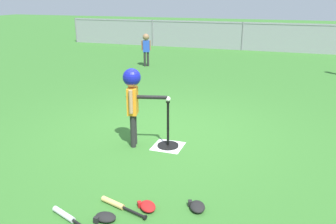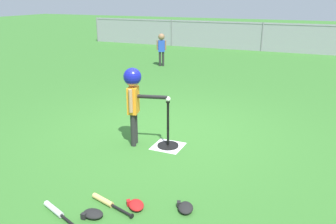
{
  "view_description": "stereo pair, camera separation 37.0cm",
  "coord_description": "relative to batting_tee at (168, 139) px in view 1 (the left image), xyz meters",
  "views": [
    {
      "loc": [
        1.75,
        -4.95,
        2.16
      ],
      "look_at": [
        0.22,
        -0.49,
        0.55
      ],
      "focal_mm": 36.41,
      "sensor_mm": 36.0,
      "label": 1
    },
    {
      "loc": [
        2.1,
        -4.82,
        2.16
      ],
      "look_at": [
        0.22,
        -0.49,
        0.55
      ],
      "focal_mm": 36.41,
      "sensor_mm": 36.0,
      "label": 2
    }
  ],
  "objects": [
    {
      "name": "batting_tee",
      "position": [
        0.0,
        0.0,
        0.0
      ],
      "size": [
        0.32,
        0.32,
        0.71
      ],
      "color": "black",
      "rests_on": "ground_plane"
    },
    {
      "name": "spare_bat_wood",
      "position": [
        -0.01,
        -1.66,
        -0.09
      ],
      "size": [
        0.6,
        0.22,
        0.06
      ],
      "color": "#DBB266",
      "rests_on": "ground_plane"
    },
    {
      "name": "fielder_near_right",
      "position": [
        -2.68,
        5.64,
        0.55
      ],
      "size": [
        0.28,
        0.21,
        1.04
      ],
      "color": "#262626",
      "rests_on": "ground_plane"
    },
    {
      "name": "home_plate",
      "position": [
        0.0,
        -0.0,
        -0.11
      ],
      "size": [
        0.44,
        0.44,
        0.01
      ],
      "primitive_type": "cube",
      "color": "white",
      "rests_on": "ground_plane"
    },
    {
      "name": "glove_by_plate",
      "position": [
        0.82,
        -1.42,
        -0.08
      ],
      "size": [
        0.23,
        0.26,
        0.07
      ],
      "color": "black",
      "rests_on": "ground_plane"
    },
    {
      "name": "ground_plane",
      "position": [
        -0.22,
        0.49,
        -0.12
      ],
      "size": [
        60.0,
        60.0,
        0.0
      ],
      "primitive_type": "plane",
      "color": "#336B28"
    },
    {
      "name": "spare_bat_silver",
      "position": [
        -0.39,
        -2.02,
        -0.09
      ],
      "size": [
        0.63,
        0.28,
        0.06
      ],
      "color": "silver",
      "rests_on": "ground_plane"
    },
    {
      "name": "glove_near_bats",
      "position": [
        0.31,
        -1.59,
        -0.08
      ],
      "size": [
        0.26,
        0.27,
        0.07
      ],
      "color": "#B21919",
      "rests_on": "ground_plane"
    },
    {
      "name": "glove_tossed_aside",
      "position": [
        -0.02,
        -1.9,
        -0.08
      ],
      "size": [
        0.22,
        0.17,
        0.07
      ],
      "color": "black",
      "rests_on": "ground_plane"
    },
    {
      "name": "outfield_fence",
      "position": [
        -0.22,
        10.12,
        0.5
      ],
      "size": [
        16.06,
        0.06,
        1.15
      ],
      "color": "slate",
      "rests_on": "ground_plane"
    },
    {
      "name": "batter_child",
      "position": [
        -0.5,
        -0.13,
        0.73
      ],
      "size": [
        0.63,
        0.33,
        1.19
      ],
      "color": "#262626",
      "rests_on": "ground_plane"
    },
    {
      "name": "baseball_on_tee",
      "position": [
        0.0,
        -0.0,
        0.63
      ],
      "size": [
        0.07,
        0.07,
        0.07
      ],
      "primitive_type": "sphere",
      "color": "white",
      "rests_on": "batting_tee"
    }
  ]
}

